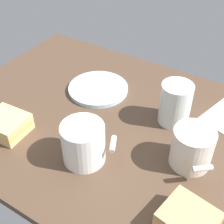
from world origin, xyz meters
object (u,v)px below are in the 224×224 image
Objects in this scene: plate_of_food at (98,89)px; sandwich_main at (7,125)px; coffee_mug_black at (84,143)px; glass_of_milk at (175,105)px; coffee_mug_milky at (192,147)px; sandwich_side at (188,221)px.

sandwich_main is at bearing 70.63° from plate_of_food.
coffee_mug_black is 25.52cm from glass_of_milk.
sandwich_side is at bearing 109.50° from coffee_mug_milky.
glass_of_milk is at bearing 177.97° from plate_of_food.
coffee_mug_milky is 1.00× the size of glass_of_milk.
sandwich_main is at bearing 7.58° from coffee_mug_black.
coffee_mug_black is at bearing -172.42° from sandwich_main.
glass_of_milk reaches higher than coffee_mug_black.
coffee_mug_black reaches higher than sandwich_main.
glass_of_milk is (14.26, -26.56, 2.93)cm from sandwich_side.
coffee_mug_black is 1.09× the size of glass_of_milk.
coffee_mug_milky is 14.29cm from glass_of_milk.
glass_of_milk is (-11.71, -22.68, 0.17)cm from coffee_mug_black.
sandwich_main is at bearing -1.25° from sandwich_side.
coffee_mug_black is 21.78cm from sandwich_main.
sandwich_main is 0.93× the size of glass_of_milk.
plate_of_food is 1.43× the size of coffee_mug_black.
sandwich_main is 41.92cm from glass_of_milk.
coffee_mug_milky is at bearing -161.19° from sandwich_main.
glass_of_milk reaches higher than coffee_mug_milky.
glass_of_milk is (-33.13, -25.53, 2.93)cm from sandwich_main.
plate_of_food is 26.83cm from coffee_mug_black.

